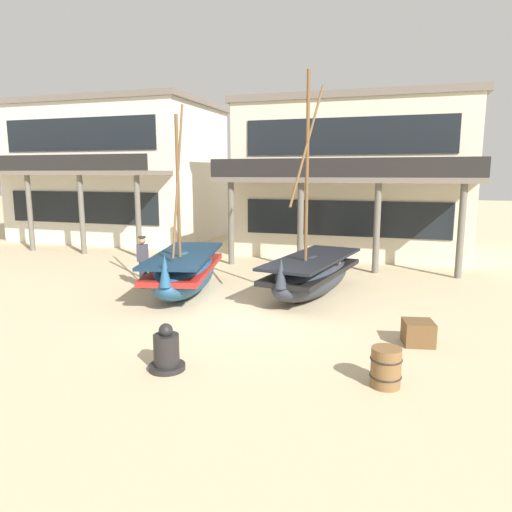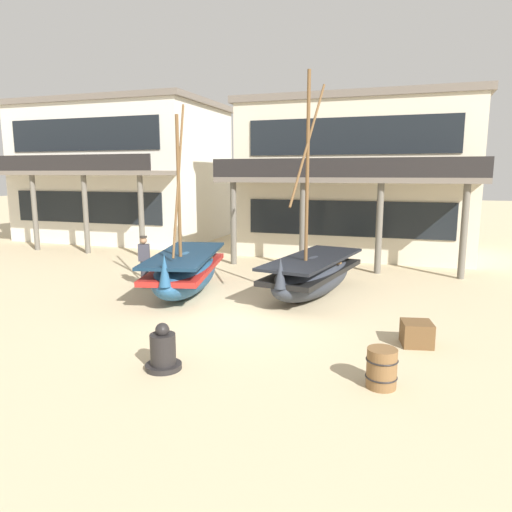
% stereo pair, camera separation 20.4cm
% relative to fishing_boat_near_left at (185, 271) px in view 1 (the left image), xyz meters
% --- Properties ---
extents(ground_plane, '(120.00, 120.00, 0.00)m').
position_rel_fishing_boat_near_left_xyz_m(ground_plane, '(2.52, -1.63, -0.69)').
color(ground_plane, '#CCB78E').
extents(fishing_boat_near_left, '(2.78, 5.11, 5.69)m').
position_rel_fishing_boat_near_left_xyz_m(fishing_boat_near_left, '(0.00, 0.00, 0.00)').
color(fishing_boat_near_left, '#23517A').
rests_on(fishing_boat_near_left, ground).
extents(fishing_boat_centre_large, '(2.40, 4.97, 6.45)m').
position_rel_fishing_boat_near_left_xyz_m(fishing_boat_centre_large, '(3.81, 0.92, -0.03)').
color(fishing_boat_centre_large, '#2D333D').
rests_on(fishing_boat_centre_large, ground).
extents(fisherman_by_hull, '(0.42, 0.36, 1.68)m').
position_rel_fishing_boat_near_left_xyz_m(fisherman_by_hull, '(-1.57, 0.18, 0.14)').
color(fisherman_by_hull, '#33333D').
rests_on(fisherman_by_hull, ground).
extents(capstan_winch, '(0.69, 0.69, 0.91)m').
position_rel_fishing_boat_near_left_xyz_m(capstan_winch, '(2.28, -5.41, -0.34)').
color(capstan_winch, black).
rests_on(capstan_winch, ground).
extents(wooden_barrel, '(0.56, 0.56, 0.70)m').
position_rel_fishing_boat_near_left_xyz_m(wooden_barrel, '(6.26, -4.88, -0.34)').
color(wooden_barrel, brown).
rests_on(wooden_barrel, ground).
extents(cargo_crate, '(0.74, 0.74, 0.52)m').
position_rel_fishing_boat_near_left_xyz_m(cargo_crate, '(6.83, -2.54, -0.43)').
color(cargo_crate, brown).
rests_on(cargo_crate, ground).
extents(harbor_building_main, '(10.42, 7.80, 6.93)m').
position_rel_fishing_boat_near_left_xyz_m(harbor_building_main, '(3.99, 9.41, 2.78)').
color(harbor_building_main, beige).
rests_on(harbor_building_main, ground).
extents(harbor_building_annex, '(10.68, 9.44, 7.46)m').
position_rel_fishing_boat_near_left_xyz_m(harbor_building_annex, '(-9.15, 10.52, 3.05)').
color(harbor_building_annex, silver).
rests_on(harbor_building_annex, ground).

